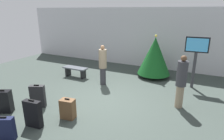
{
  "coord_description": "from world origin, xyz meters",
  "views": [
    {
      "loc": [
        2.97,
        -5.37,
        3.09
      ],
      "look_at": [
        -0.12,
        0.85,
        0.9
      ],
      "focal_mm": 30.5,
      "sensor_mm": 36.0,
      "label": 1
    }
  ],
  "objects": [
    {
      "name": "holiday_tree",
      "position": [
        0.88,
        3.32,
        1.04
      ],
      "size": [
        1.54,
        1.54,
        2.03
      ],
      "color": "#4C3319",
      "rests_on": "ground_plane"
    },
    {
      "name": "waiting_bench",
      "position": [
        -2.48,
        1.64,
        0.35
      ],
      "size": [
        1.2,
        0.44,
        0.48
      ],
      "color": "#4C5159",
      "rests_on": "ground_plane"
    },
    {
      "name": "traveller_1",
      "position": [
        2.42,
        0.72,
        0.94
      ],
      "size": [
        0.36,
        0.36,
        1.77
      ],
      "color": "gray",
      "rests_on": "ground_plane"
    },
    {
      "name": "flight_info_kiosk",
      "position": [
        2.67,
        2.74,
        1.47
      ],
      "size": [
        0.88,
        0.14,
        2.1
      ],
      "color": "#333338",
      "rests_on": "ground_plane"
    },
    {
      "name": "suitcase_3",
      "position": [
        -2.47,
        -2.07,
        0.36
      ],
      "size": [
        0.56,
        0.45,
        0.76
      ],
      "color": "black",
      "rests_on": "ground_plane"
    },
    {
      "name": "suitcase_0",
      "position": [
        -0.44,
        -1.46,
        0.3
      ],
      "size": [
        0.46,
        0.33,
        0.64
      ],
      "color": "brown",
      "rests_on": "ground_plane"
    },
    {
      "name": "suitcase_4",
      "position": [
        -1.01,
        -2.22,
        0.39
      ],
      "size": [
        0.52,
        0.22,
        0.81
      ],
      "color": "black",
      "rests_on": "ground_plane"
    },
    {
      "name": "suitcase_1",
      "position": [
        -1.19,
        -2.94,
        0.3
      ],
      "size": [
        0.49,
        0.36,
        0.64
      ],
      "color": "#141938",
      "rests_on": "ground_plane"
    },
    {
      "name": "suitcase_2",
      "position": [
        -1.78,
        -1.33,
        0.37
      ],
      "size": [
        0.5,
        0.37,
        0.79
      ],
      "color": "#232326",
      "rests_on": "ground_plane"
    },
    {
      "name": "ground_plane",
      "position": [
        0.0,
        0.0,
        0.0
      ],
      "size": [
        16.0,
        16.0,
        0.0
      ],
      "primitive_type": "plane",
      "color": "#38423D"
    },
    {
      "name": "back_wall",
      "position": [
        0.0,
        4.91,
        1.62
      ],
      "size": [
        16.0,
        0.2,
        3.24
      ],
      "primitive_type": "cube",
      "color": "silver",
      "rests_on": "ground_plane"
    },
    {
      "name": "traveller_0",
      "position": [
        -0.83,
        1.39,
        0.91
      ],
      "size": [
        0.42,
        0.42,
        1.72
      ],
      "color": "#333338",
      "rests_on": "ground_plane"
    }
  ]
}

